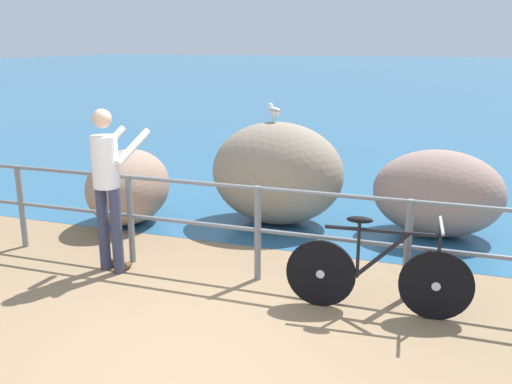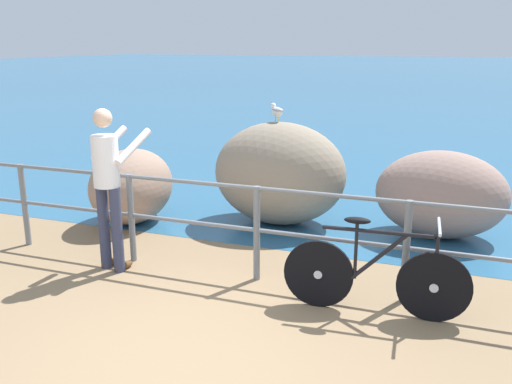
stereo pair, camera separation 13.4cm
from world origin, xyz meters
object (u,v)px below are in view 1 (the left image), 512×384
person_at_railing (108,183)px  breakwater_boulder_right (438,193)px  breakwater_boulder_left (129,187)px  breakwater_boulder_main (277,173)px  seagull (274,111)px  bicycle (378,273)px

person_at_railing → breakwater_boulder_right: size_ratio=1.08×
breakwater_boulder_left → breakwater_boulder_right: bearing=11.9°
breakwater_boulder_main → seagull: (-0.08, 0.09, 0.84)m
bicycle → breakwater_boulder_left: (-3.57, 1.58, 0.12)m
breakwater_boulder_left → seagull: bearing=22.6°
breakwater_boulder_right → seagull: bearing=-177.9°
breakwater_boulder_left → breakwater_boulder_right: size_ratio=0.84×
breakwater_boulder_left → seagull: seagull is taller
person_at_railing → breakwater_boulder_main: 2.52m
breakwater_boulder_main → breakwater_boulder_left: bearing=-160.7°
bicycle → breakwater_boulder_main: bearing=122.3°
breakwater_boulder_main → seagull: seagull is taller
bicycle → breakwater_boulder_right: (0.46, 2.43, 0.17)m
breakwater_boulder_right → bicycle: bearing=-100.7°
bicycle → breakwater_boulder_right: breakwater_boulder_right is taller
bicycle → breakwater_boulder_right: bearing=75.6°
bicycle → breakwater_boulder_right: size_ratio=1.03×
breakwater_boulder_main → breakwater_boulder_left: 2.05m
seagull → breakwater_boulder_left: bearing=69.4°
breakwater_boulder_main → breakwater_boulder_right: (2.11, 0.18, -0.14)m
person_at_railing → seagull: 2.61m
bicycle → person_at_railing: person_at_railing is taller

